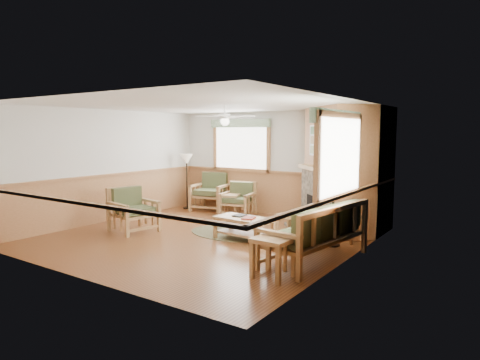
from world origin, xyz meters
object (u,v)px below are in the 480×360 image
Objects in this scene: armchair_back_right at (238,199)px; floor_lamp_right at (333,198)px; sofa at (314,232)px; floor_lamp_left at (187,181)px; end_table_chairs at (229,205)px; footstool at (291,224)px; armchair_left at (134,210)px; armchair_back_left at (211,191)px; end_table_sofa at (273,258)px; coffee_table at (244,229)px.

floor_lamp_right reaches higher than armchair_back_right.
floor_lamp_left reaches higher than sofa.
floor_lamp_left is (-1.83, 0.09, 0.35)m from armchair_back_right.
footstool is (2.28, -0.94, -0.06)m from end_table_chairs.
footstool is at bearing -48.45° from armchair_left.
end_table_chairs is at bearing -34.70° from armchair_back_left.
sofa is 1.15× the size of floor_lamp_right.
end_table_sofa is 2.82m from footstool.
armchair_left reaches higher than armchair_back_right.
armchair_back_left is 4.63m from floor_lamp_right.
armchair_back_left is at bearing 158.23° from end_table_chairs.
armchair_left is at bearing -119.20° from armchair_back_right.
armchair_back_left is at bearing 158.35° from floor_lamp_right.
armchair_back_right is 4.78m from end_table_sofa.
armchair_back_right is 0.28m from end_table_chairs.
end_table_sofa is (4.25, -3.91, -0.21)m from armchair_back_left.
end_table_chairs is (-3.49, 2.43, -0.21)m from sofa.
end_table_chairs is 1.12× the size of footstool.
end_table_sofa is at bearing -36.92° from floor_lamp_left.
end_table_sofa is 6.21m from floor_lamp_left.
armchair_left is (-0.89, -2.73, 0.05)m from armchair_back_right.
end_table_chairs is 0.36× the size of floor_lamp_left.
armchair_left is 4.28m from floor_lamp_right.
armchair_back_left is at bearing 15.95° from armchair_left.
armchair_back_right is 1.42× the size of end_table_sofa.
armchair_left is at bearing -162.00° from floor_lamp_right.
footstool is at bearing 67.41° from coffee_table.
floor_lamp_left is at bearing 152.14° from coffee_table.
floor_lamp_left is at bearing -108.90° from sofa.
footstool is at bearing -15.91° from floor_lamp_left.
floor_lamp_left is (-4.95, 3.72, 0.47)m from end_table_sofa.
floor_lamp_right is at bearing 25.65° from coffee_table.
armchair_back_right is 0.55× the size of floor_lamp_left.
footstool is at bearing -132.79° from sofa.
sofa reaches higher than end_table_chairs.
armchair_back_left is 1.85× the size of end_table_chairs.
coffee_table is at bearing -96.86° from sofa.
floor_lamp_left is (-0.94, 2.82, 0.30)m from armchair_left.
end_table_sofa is at bearing -40.47° from coffee_table.
floor_lamp_left is at bearing 174.00° from end_table_chairs.
end_table_chairs is at bearing 133.26° from end_table_sofa.
floor_lamp_right is at bearing -34.58° from armchair_back_left.
footstool is at bearing -35.13° from armchair_back_left.
armchair_back_left is 0.88× the size of coffee_table.
armchair_left reaches higher than footstool.
end_table_chairs is (-0.22, -0.08, -0.15)m from armchair_back_right.
armchair_back_right is at bearing -27.22° from armchair_back_left.
sofa reaches higher than footstool.
armchair_left is at bearing -159.61° from coffee_table.
armchair_back_right is 3.50m from floor_lamp_right.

